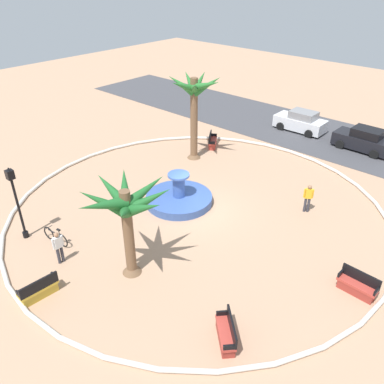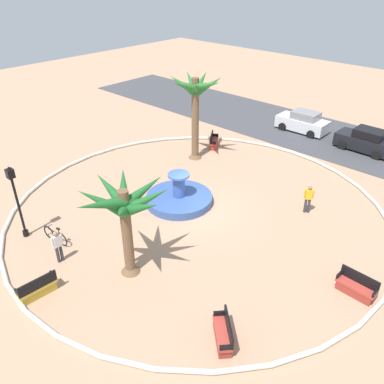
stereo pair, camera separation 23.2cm
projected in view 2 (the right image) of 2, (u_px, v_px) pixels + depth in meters
The scene contains 16 objects.
ground_plane at pixel (198, 210), 21.74m from camera, with size 80.00×80.00×0.00m, color tan.
plaza_curb at pixel (198, 208), 21.69m from camera, with size 20.29×20.29×0.20m, color silver.
street_asphalt at pixel (321, 135), 30.96m from camera, with size 48.00×8.00×0.03m, color #424247.
fountain at pixel (179, 198), 22.24m from camera, with size 3.75×3.75×1.84m.
palm_tree_near_fountain at pixel (125, 208), 15.77m from camera, with size 3.93×4.03×4.40m.
palm_tree_by_curb at pixel (196, 98), 25.33m from camera, with size 3.70×3.76×5.80m.
bench_east at pixel (356, 288), 16.06m from camera, with size 1.62×0.57×1.00m.
bench_west at pixel (223, 335), 14.05m from camera, with size 1.52×1.45×1.00m.
bench_north at pixel (214, 142), 28.96m from camera, with size 1.31×1.61×1.00m.
bench_southeast at pixel (37, 289), 16.00m from camera, with size 0.59×1.63×1.00m.
lamppost at pixel (16, 197), 18.54m from camera, with size 0.32×0.32×3.88m.
bicycle_red_frame at pixel (55, 235), 19.07m from camera, with size 1.71×0.44×0.94m.
person_cyclist_helmet at pixel (58, 245), 17.57m from camera, with size 0.22×0.53×1.64m.
person_cyclist_photo at pixel (308, 198), 21.07m from camera, with size 0.45×0.36×1.65m.
parked_car_leftmost at pixel (303, 122), 31.33m from camera, with size 4.03×1.98×1.67m.
parked_car_second at pixel (366, 141), 28.08m from camera, with size 4.03×1.99×1.67m.
Camera 2 is at (12.13, -13.64, 11.86)m, focal length 36.88 mm.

